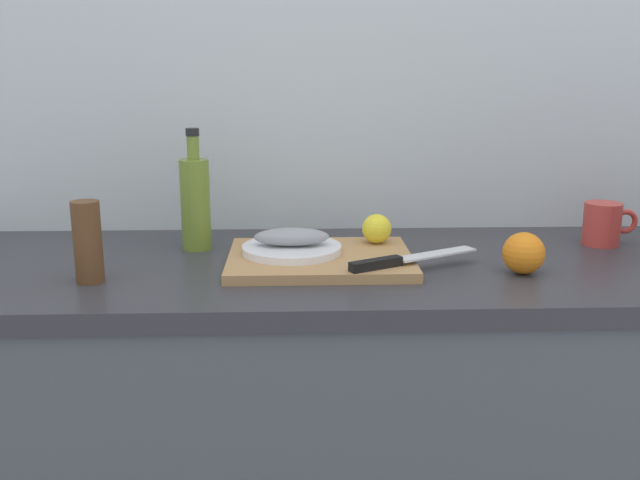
# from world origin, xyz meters

# --- Properties ---
(back_wall) EXTENTS (3.20, 0.05, 2.50)m
(back_wall) POSITION_xyz_m (0.00, 0.33, 1.25)
(back_wall) COLOR silver
(back_wall) RESTS_ON ground_plane
(kitchen_counter) EXTENTS (2.00, 0.60, 0.90)m
(kitchen_counter) POSITION_xyz_m (0.00, 0.00, 0.45)
(kitchen_counter) COLOR #4C5159
(kitchen_counter) RESTS_ON ground_plane
(cutting_board) EXTENTS (0.37, 0.29, 0.02)m
(cutting_board) POSITION_xyz_m (-0.12, -0.02, 0.91)
(cutting_board) COLOR tan
(cutting_board) RESTS_ON kitchen_counter
(white_plate) EXTENTS (0.20, 0.20, 0.01)m
(white_plate) POSITION_xyz_m (-0.18, 0.00, 0.93)
(white_plate) COLOR white
(white_plate) RESTS_ON cutting_board
(fish_fillet) EXTENTS (0.15, 0.07, 0.04)m
(fish_fillet) POSITION_xyz_m (-0.18, 0.00, 0.95)
(fish_fillet) COLOR gray
(fish_fillet) RESTS_ON white_plate
(chef_knife) EXTENTS (0.27, 0.16, 0.02)m
(chef_knife) POSITION_xyz_m (0.03, -0.10, 0.93)
(chef_knife) COLOR silver
(chef_knife) RESTS_ON cutting_board
(lemon_0) EXTENTS (0.06, 0.06, 0.06)m
(lemon_0) POSITION_xyz_m (0.01, 0.07, 0.95)
(lemon_0) COLOR yellow
(lemon_0) RESTS_ON cutting_board
(olive_oil_bottle) EXTENTS (0.06, 0.06, 0.26)m
(olive_oil_bottle) POSITION_xyz_m (-0.38, 0.12, 1.01)
(olive_oil_bottle) COLOR olive
(olive_oil_bottle) RESTS_ON kitchen_counter
(coffee_mug_0) EXTENTS (0.12, 0.08, 0.10)m
(coffee_mug_0) POSITION_xyz_m (0.52, 0.12, 0.95)
(coffee_mug_0) COLOR #CC3F38
(coffee_mug_0) RESTS_ON kitchen_counter
(orange_0) EXTENTS (0.08, 0.08, 0.08)m
(orange_0) POSITION_xyz_m (0.27, -0.10, 0.94)
(orange_0) COLOR orange
(orange_0) RESTS_ON kitchen_counter
(pepper_mill) EXTENTS (0.05, 0.05, 0.15)m
(pepper_mill) POSITION_xyz_m (-0.55, -0.12, 0.98)
(pepper_mill) COLOR brown
(pepper_mill) RESTS_ON kitchen_counter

